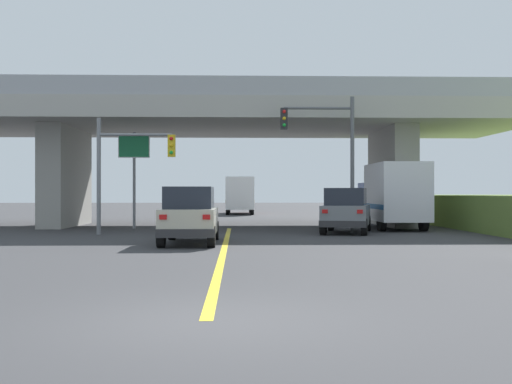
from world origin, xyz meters
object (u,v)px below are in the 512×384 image
traffic_signal_farside (127,161)px  highway_sign (134,158)px  suv_lead (190,215)px  box_truck (393,195)px  suv_crossing (346,211)px  traffic_signal_nearside (329,145)px  semi_truck_distant (240,195)px

traffic_signal_farside → highway_sign: 4.20m
suv_lead → traffic_signal_farside: traffic_signal_farside is taller
suv_lead → highway_sign: (-3.50, 9.12, 2.57)m
box_truck → traffic_signal_farside: 13.26m
highway_sign → traffic_signal_farside: bearing=-84.9°
suv_crossing → box_truck: bearing=61.6°
suv_lead → suv_crossing: size_ratio=0.98×
suv_lead → traffic_signal_farside: bearing=122.3°
suv_lead → traffic_signal_farside: (-3.13, 4.95, 2.20)m
suv_crossing → traffic_signal_farside: bearing=-161.6°
suv_crossing → suv_lead: bearing=-125.0°
box_truck → traffic_signal_nearside: (-3.67, -3.07, 2.30)m
suv_lead → suv_crossing: (6.58, 5.63, -0.00)m
suv_lead → highway_sign: 10.10m
suv_lead → semi_truck_distant: semi_truck_distant is taller
traffic_signal_farside → semi_truck_distant: size_ratio=0.68×
traffic_signal_nearside → highway_sign: size_ratio=1.26×
box_truck → semi_truck_distant: bearing=109.0°
suv_lead → semi_truck_distant: bearing=86.6°
suv_lead → traffic_signal_nearside: traffic_signal_nearside is taller
traffic_signal_nearside → semi_truck_distant: traffic_signal_nearside is taller
traffic_signal_farside → highway_sign: bearing=95.1°
suv_crossing → traffic_signal_nearside: (-0.77, 0.05, 2.96)m
traffic_signal_nearside → semi_truck_distant: 25.68m
suv_crossing → semi_truck_distant: 25.77m
traffic_signal_farside → suv_crossing: bearing=4.0°
suv_crossing → traffic_signal_nearside: traffic_signal_nearside is taller
semi_truck_distant → suv_crossing: bearing=-79.4°
suv_lead → box_truck: 12.92m
suv_lead → semi_truck_distant: size_ratio=0.62×
traffic_signal_nearside → suv_lead: bearing=-135.7°
box_truck → suv_lead: bearing=-137.3°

